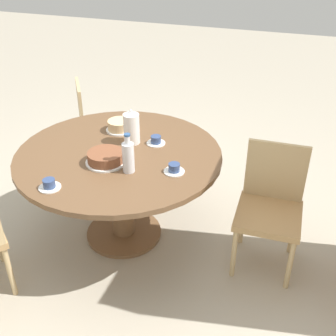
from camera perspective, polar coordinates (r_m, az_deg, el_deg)
The scene contains 11 objects.
ground_plane at distance 3.31m, azimuth -5.94°, elevation -8.83°, with size 14.00×14.00×0.00m, color #B2A893.
dining_table at distance 2.98m, azimuth -6.53°, elevation -0.36°, with size 1.42×1.42×0.72m.
chair_a at distance 3.95m, azimuth -9.55°, elevation 5.88°, with size 0.58×0.58×0.86m.
chair_c at distance 2.89m, azimuth 13.68°, elevation -4.91°, with size 0.43×0.43×0.86m.
coffee_pot at distance 2.97m, azimuth -4.97°, elevation 5.48°, with size 0.11×0.11×0.25m.
water_bottle at distance 2.63m, azimuth -5.41°, elevation 1.56°, with size 0.08×0.08×0.26m.
cake_main at distance 2.78m, azimuth -8.46°, elevation 1.38°, with size 0.27×0.27×0.08m.
cake_second at distance 3.19m, azimuth -6.56°, elevation 5.69°, with size 0.21×0.21×0.08m.
cup_a at distance 2.99m, azimuth -1.65°, elevation 3.72°, with size 0.13×0.13×0.06m.
cup_b at distance 2.59m, azimuth -15.78°, elevation -2.19°, with size 0.13×0.13×0.06m.
cup_c at distance 2.65m, azimuth 0.84°, elevation -0.11°, with size 0.13×0.13×0.06m.
Camera 1 is at (2.28, 1.14, 2.11)m, focal length 45.00 mm.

